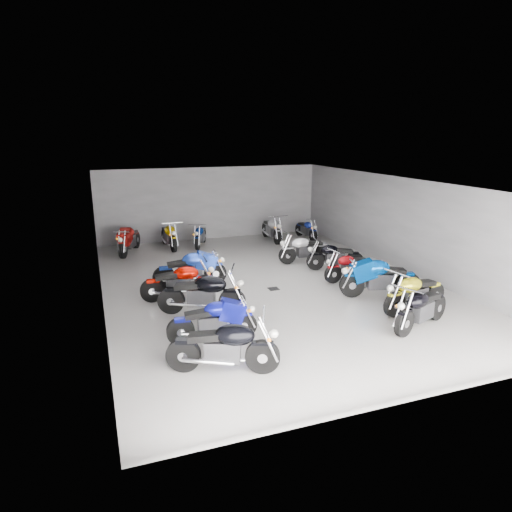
% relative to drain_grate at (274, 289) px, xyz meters
% --- Properties ---
extents(ground, '(14.00, 14.00, 0.00)m').
position_rel_drain_grate_xyz_m(ground, '(0.00, 0.50, -0.01)').
color(ground, gray).
rests_on(ground, ground).
extents(wall_back, '(10.00, 0.10, 3.20)m').
position_rel_drain_grate_xyz_m(wall_back, '(0.00, 7.50, 1.59)').
color(wall_back, gray).
rests_on(wall_back, ground).
extents(wall_left, '(0.10, 14.00, 3.20)m').
position_rel_drain_grate_xyz_m(wall_left, '(-5.00, 0.50, 1.59)').
color(wall_left, gray).
rests_on(wall_left, ground).
extents(wall_right, '(0.10, 14.00, 3.20)m').
position_rel_drain_grate_xyz_m(wall_right, '(5.00, 0.50, 1.59)').
color(wall_right, gray).
rests_on(wall_right, ground).
extents(ceiling, '(10.00, 14.00, 0.04)m').
position_rel_drain_grate_xyz_m(ceiling, '(0.00, 0.50, 3.21)').
color(ceiling, black).
rests_on(ceiling, wall_back).
extents(drain_grate, '(0.32, 0.32, 0.01)m').
position_rel_drain_grate_xyz_m(drain_grate, '(0.00, 0.00, 0.00)').
color(drain_grate, black).
rests_on(drain_grate, ground).
extents(motorcycle_left_a, '(2.18, 1.03, 1.01)m').
position_rel_drain_grate_xyz_m(motorcycle_left_a, '(-2.83, -4.34, 0.55)').
color(motorcycle_left_a, black).
rests_on(motorcycle_left_a, ground).
extents(motorcycle_left_b, '(2.10, 0.47, 0.92)m').
position_rel_drain_grate_xyz_m(motorcycle_left_b, '(-2.67, -2.89, 0.50)').
color(motorcycle_left_b, black).
rests_on(motorcycle_left_b, ground).
extents(motorcycle_left_c, '(2.22, 1.05, 1.03)m').
position_rel_drain_grate_xyz_m(motorcycle_left_c, '(-2.52, -1.21, 0.56)').
color(motorcycle_left_c, black).
rests_on(motorcycle_left_c, ground).
extents(motorcycle_left_d, '(2.18, 0.47, 0.96)m').
position_rel_drain_grate_xyz_m(motorcycle_left_d, '(-2.89, 0.12, 0.52)').
color(motorcycle_left_d, black).
rests_on(motorcycle_left_d, ground).
extents(motorcycle_left_e, '(2.32, 0.49, 1.02)m').
position_rel_drain_grate_xyz_m(motorcycle_left_e, '(-2.32, 1.14, 0.55)').
color(motorcycle_left_e, black).
rests_on(motorcycle_left_e, ground).
extents(motorcycle_right_a, '(2.09, 0.93, 0.96)m').
position_rel_drain_grate_xyz_m(motorcycle_right_a, '(2.29, -3.92, 0.52)').
color(motorcycle_right_a, black).
rests_on(motorcycle_right_a, ground).
extents(motorcycle_right_b, '(2.20, 0.60, 0.97)m').
position_rel_drain_grate_xyz_m(motorcycle_right_b, '(2.86, -2.96, 0.52)').
color(motorcycle_right_b, black).
rests_on(motorcycle_right_b, ground).
extents(motorcycle_right_c, '(2.32, 0.87, 1.05)m').
position_rel_drain_grate_xyz_m(motorcycle_right_c, '(2.64, -1.66, 0.57)').
color(motorcycle_right_c, black).
rests_on(motorcycle_right_c, ground).
extents(motorcycle_right_d, '(1.97, 0.41, 0.86)m').
position_rel_drain_grate_xyz_m(motorcycle_right_d, '(2.66, -0.07, 0.47)').
color(motorcycle_right_d, black).
rests_on(motorcycle_right_d, ground).
extents(motorcycle_right_e, '(1.99, 0.67, 0.89)m').
position_rel_drain_grate_xyz_m(motorcycle_right_e, '(2.78, 1.20, 0.48)').
color(motorcycle_right_e, black).
rests_on(motorcycle_right_e, ground).
extents(motorcycle_right_f, '(2.13, 0.42, 0.94)m').
position_rel_drain_grate_xyz_m(motorcycle_right_f, '(2.23, 2.40, 0.51)').
color(motorcycle_right_f, black).
rests_on(motorcycle_right_f, ground).
extents(motorcycle_back_a, '(1.04, 2.21, 1.02)m').
position_rel_drain_grate_xyz_m(motorcycle_back_a, '(-3.78, 5.97, 0.55)').
color(motorcycle_back_a, black).
rests_on(motorcycle_back_a, ground).
extents(motorcycle_back_b, '(0.47, 2.21, 0.97)m').
position_rel_drain_grate_xyz_m(motorcycle_back_b, '(-2.14, 6.31, 0.52)').
color(motorcycle_back_b, black).
rests_on(motorcycle_back_b, ground).
extents(motorcycle_back_c, '(0.91, 1.85, 0.86)m').
position_rel_drain_grate_xyz_m(motorcycle_back_c, '(-0.85, 6.15, 0.47)').
color(motorcycle_back_c, black).
rests_on(motorcycle_back_c, ground).
extents(motorcycle_back_e, '(0.47, 2.27, 1.00)m').
position_rel_drain_grate_xyz_m(motorcycle_back_e, '(2.38, 6.08, 0.54)').
color(motorcycle_back_e, black).
rests_on(motorcycle_back_e, ground).
extents(motorcycle_back_f, '(0.38, 1.86, 0.82)m').
position_rel_drain_grate_xyz_m(motorcycle_back_f, '(4.00, 5.91, 0.44)').
color(motorcycle_back_f, black).
rests_on(motorcycle_back_f, ground).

